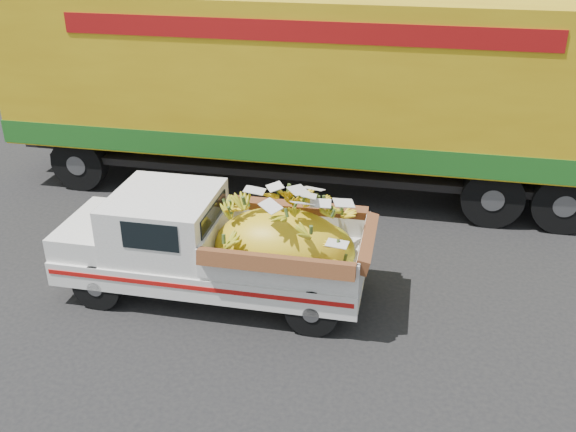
% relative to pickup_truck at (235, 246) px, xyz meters
% --- Properties ---
extents(ground, '(100.00, 100.00, 0.00)m').
position_rel_pickup_truck_xyz_m(ground, '(-0.77, 0.41, -0.84)').
color(ground, black).
rests_on(ground, ground).
extents(curb, '(60.00, 0.25, 0.15)m').
position_rel_pickup_truck_xyz_m(curb, '(-0.77, 6.62, -0.76)').
color(curb, gray).
rests_on(curb, ground).
extents(sidewalk, '(60.00, 4.00, 0.14)m').
position_rel_pickup_truck_xyz_m(sidewalk, '(-0.77, 8.72, -0.77)').
color(sidewalk, gray).
rests_on(sidewalk, ground).
extents(pickup_truck, '(4.59, 2.13, 1.56)m').
position_rel_pickup_truck_xyz_m(pickup_truck, '(0.00, 0.00, 0.00)').
color(pickup_truck, black).
rests_on(pickup_truck, ground).
extents(semi_trailer, '(12.04, 3.85, 3.80)m').
position_rel_pickup_truck_xyz_m(semi_trailer, '(-0.11, 4.18, 1.29)').
color(semi_trailer, black).
rests_on(semi_trailer, ground).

